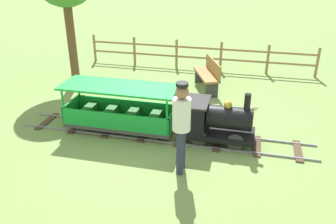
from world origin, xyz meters
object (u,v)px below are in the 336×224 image
(park_bench, at_px, (208,75))
(passenger_car, at_px, (120,113))
(locomotive, at_px, (214,120))
(conductor_person, at_px, (181,121))

(park_bench, bearing_deg, passenger_car, -27.12)
(locomotive, relative_size, passenger_car, 0.61)
(locomotive, xyz_separation_m, conductor_person, (1.12, -0.41, 0.47))
(passenger_car, distance_m, park_bench, 3.16)
(conductor_person, bearing_deg, passenger_car, -126.61)
(park_bench, bearing_deg, locomotive, 9.77)
(locomotive, bearing_deg, conductor_person, -20.31)
(locomotive, distance_m, conductor_person, 1.29)
(passenger_car, xyz_separation_m, park_bench, (-2.81, 1.44, -0.01))
(passenger_car, bearing_deg, conductor_person, 53.39)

